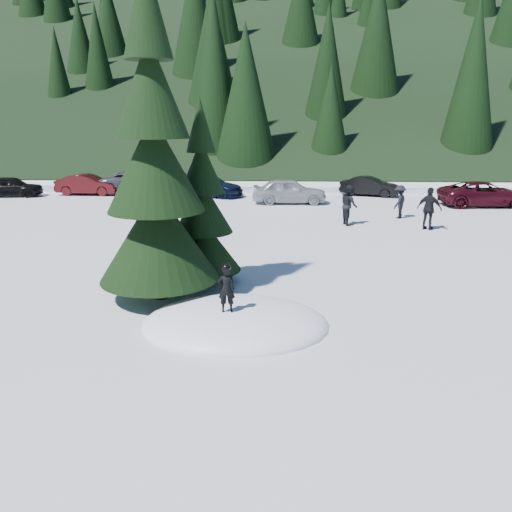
{
  "coord_description": "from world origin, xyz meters",
  "views": [
    {
      "loc": [
        0.94,
        -11.03,
        4.73
      ],
      "look_at": [
        0.39,
        2.24,
        1.1
      ],
      "focal_mm": 35.0,
      "sensor_mm": 36.0,
      "label": 1
    }
  ],
  "objects_px": {
    "adult_2": "(399,202)",
    "car_4": "(289,191)",
    "spruce_tall": "(155,177)",
    "adult_0": "(349,205)",
    "car_1": "(88,185)",
    "car_6": "(484,194)",
    "car_3": "(207,185)",
    "child_skier": "(226,289)",
    "car_0": "(11,186)",
    "spruce_short": "(203,213)",
    "car_2": "(140,182)",
    "adult_1": "(429,209)",
    "car_5": "(370,186)"
  },
  "relations": [
    {
      "from": "car_0",
      "to": "car_1",
      "type": "bearing_deg",
      "value": -84.48
    },
    {
      "from": "adult_1",
      "to": "car_0",
      "type": "relative_size",
      "value": 0.49
    },
    {
      "from": "car_4",
      "to": "car_6",
      "type": "height_order",
      "value": "car_4"
    },
    {
      "from": "car_3",
      "to": "adult_2",
      "type": "bearing_deg",
      "value": -101.71
    },
    {
      "from": "adult_2",
      "to": "car_3",
      "type": "distance_m",
      "value": 12.63
    },
    {
      "from": "car_1",
      "to": "car_3",
      "type": "height_order",
      "value": "car_3"
    },
    {
      "from": "spruce_tall",
      "to": "car_2",
      "type": "relative_size",
      "value": 1.63
    },
    {
      "from": "child_skier",
      "to": "car_0",
      "type": "height_order",
      "value": "child_skier"
    },
    {
      "from": "adult_2",
      "to": "car_6",
      "type": "distance_m",
      "value": 6.81
    },
    {
      "from": "car_1",
      "to": "car_5",
      "type": "relative_size",
      "value": 1.08
    },
    {
      "from": "adult_0",
      "to": "adult_1",
      "type": "xyz_separation_m",
      "value": [
        3.39,
        -0.98,
        0.02
      ]
    },
    {
      "from": "spruce_tall",
      "to": "spruce_short",
      "type": "distance_m",
      "value": 2.11
    },
    {
      "from": "adult_1",
      "to": "car_4",
      "type": "distance_m",
      "value": 9.22
    },
    {
      "from": "car_4",
      "to": "car_6",
      "type": "xyz_separation_m",
      "value": [
        11.0,
        -0.49,
        -0.04
      ]
    },
    {
      "from": "child_skier",
      "to": "car_4",
      "type": "bearing_deg",
      "value": -97.11
    },
    {
      "from": "car_5",
      "to": "adult_0",
      "type": "bearing_deg",
      "value": -175.89
    },
    {
      "from": "spruce_tall",
      "to": "car_2",
      "type": "distance_m",
      "value": 21.08
    },
    {
      "from": "car_4",
      "to": "adult_0",
      "type": "bearing_deg",
      "value": -157.49
    },
    {
      "from": "child_skier",
      "to": "spruce_tall",
      "type": "bearing_deg",
      "value": -48.0
    },
    {
      "from": "spruce_tall",
      "to": "adult_1",
      "type": "xyz_separation_m",
      "value": [
        9.89,
        9.24,
        -2.38
      ]
    },
    {
      "from": "adult_0",
      "to": "car_3",
      "type": "height_order",
      "value": "adult_0"
    },
    {
      "from": "adult_2",
      "to": "car_3",
      "type": "xyz_separation_m",
      "value": [
        -10.51,
        6.99,
        -0.13
      ]
    },
    {
      "from": "spruce_tall",
      "to": "car_5",
      "type": "height_order",
      "value": "spruce_tall"
    },
    {
      "from": "adult_0",
      "to": "car_0",
      "type": "xyz_separation_m",
      "value": [
        -20.26,
        7.99,
        -0.28
      ]
    },
    {
      "from": "adult_0",
      "to": "spruce_tall",
      "type": "bearing_deg",
      "value": 134.43
    },
    {
      "from": "spruce_short",
      "to": "car_0",
      "type": "distance_m",
      "value": 22.42
    },
    {
      "from": "adult_1",
      "to": "car_1",
      "type": "distance_m",
      "value": 21.46
    },
    {
      "from": "adult_0",
      "to": "car_0",
      "type": "relative_size",
      "value": 0.49
    },
    {
      "from": "adult_0",
      "to": "adult_1",
      "type": "relative_size",
      "value": 0.98
    },
    {
      "from": "adult_1",
      "to": "car_2",
      "type": "xyz_separation_m",
      "value": [
        -15.81,
        10.82,
        -0.21
      ]
    },
    {
      "from": "car_2",
      "to": "car_4",
      "type": "height_order",
      "value": "car_2"
    },
    {
      "from": "child_skier",
      "to": "car_1",
      "type": "height_order",
      "value": "child_skier"
    },
    {
      "from": "car_2",
      "to": "car_3",
      "type": "relative_size",
      "value": 1.11
    },
    {
      "from": "adult_1",
      "to": "car_5",
      "type": "bearing_deg",
      "value": -49.14
    },
    {
      "from": "car_0",
      "to": "adult_2",
      "type": "bearing_deg",
      "value": -111.62
    },
    {
      "from": "adult_1",
      "to": "car_4",
      "type": "height_order",
      "value": "adult_1"
    },
    {
      "from": "child_skier",
      "to": "car_6",
      "type": "bearing_deg",
      "value": -127.05
    },
    {
      "from": "car_1",
      "to": "car_6",
      "type": "xyz_separation_m",
      "value": [
        24.01,
        -3.45,
        0.02
      ]
    },
    {
      "from": "spruce_tall",
      "to": "car_2",
      "type": "xyz_separation_m",
      "value": [
        -5.92,
        20.06,
        -2.59
      ]
    },
    {
      "from": "child_skier",
      "to": "car_3",
      "type": "distance_m",
      "value": 21.34
    },
    {
      "from": "car_1",
      "to": "car_0",
      "type": "bearing_deg",
      "value": 103.3
    },
    {
      "from": "child_skier",
      "to": "adult_1",
      "type": "xyz_separation_m",
      "value": [
        7.86,
        11.39,
        -0.07
      ]
    },
    {
      "from": "car_5",
      "to": "car_3",
      "type": "bearing_deg",
      "value": 112.96
    },
    {
      "from": "adult_2",
      "to": "car_4",
      "type": "height_order",
      "value": "adult_2"
    },
    {
      "from": "adult_2",
      "to": "car_1",
      "type": "relative_size",
      "value": 0.41
    },
    {
      "from": "spruce_short",
      "to": "car_1",
      "type": "bearing_deg",
      "value": 119.66
    },
    {
      "from": "car_5",
      "to": "spruce_tall",
      "type": "bearing_deg",
      "value": 174.81
    },
    {
      "from": "car_0",
      "to": "car_1",
      "type": "xyz_separation_m",
      "value": [
        4.63,
        0.97,
        0.01
      ]
    },
    {
      "from": "spruce_tall",
      "to": "adult_0",
      "type": "distance_m",
      "value": 12.35
    },
    {
      "from": "car_3",
      "to": "car_2",
      "type": "bearing_deg",
      "value": 98.13
    }
  ]
}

